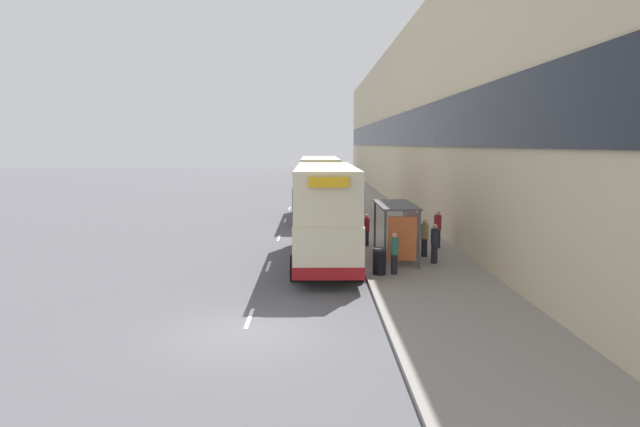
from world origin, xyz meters
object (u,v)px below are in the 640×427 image
pedestrian_4 (394,253)px  bus_shelter (401,222)px  pedestrian_3 (435,243)px  pedestrian_at_shelter (366,230)px  double_decker_bus_ahead (320,186)px  car_0 (317,174)px  double_decker_bus_near (325,212)px  pedestrian_2 (437,229)px  litter_bin (379,261)px  pedestrian_1 (425,237)px

pedestrian_4 → bus_shelter: bearing=76.6°
pedestrian_3 → pedestrian_at_shelter: bearing=120.5°
double_decker_bus_ahead → pedestrian_4: (2.74, -18.16, -1.30)m
double_decker_bus_ahead → car_0: size_ratio=2.71×
double_decker_bus_ahead → pedestrian_3: bearing=-73.6°
bus_shelter → car_0: 59.19m
double_decker_bus_near → car_0: 58.95m
pedestrian_2 → litter_bin: pedestrian_2 is taller
bus_shelter → litter_bin: bus_shelter is taller
pedestrian_at_shelter → litter_bin: pedestrian_at_shelter is taller
bus_shelter → litter_bin: 3.17m
pedestrian_at_shelter → pedestrian_4: pedestrian_4 is taller
pedestrian_3 → pedestrian_4: size_ratio=1.04×
double_decker_bus_near → pedestrian_3: (4.69, -0.79, -1.27)m
bus_shelter → pedestrian_at_shelter: size_ratio=2.59×
pedestrian_at_shelter → pedestrian_3: (2.53, -4.31, 0.05)m
double_decker_bus_near → pedestrian_4: bearing=-46.4°
double_decker_bus_ahead → pedestrian_1: 15.41m
double_decker_bus_ahead → pedestrian_1: (4.61, -14.65, -1.26)m
pedestrian_4 → double_decker_bus_near: bearing=133.6°
pedestrian_4 → litter_bin: 0.67m
double_decker_bus_ahead → pedestrian_4: double_decker_bus_ahead is taller
pedestrian_at_shelter → bus_shelter: bearing=-72.7°
double_decker_bus_ahead → bus_shelter: bearing=-77.8°
bus_shelter → double_decker_bus_near: double_decker_bus_near is taller
car_0 → bus_shelter: bearing=-86.9°
car_0 → pedestrian_2: (5.51, -56.02, 0.19)m
pedestrian_2 → pedestrian_1: bearing=-115.9°
pedestrian_4 → litter_bin: pedestrian_4 is taller
pedestrian_4 → pedestrian_2: bearing=62.7°
litter_bin → pedestrian_3: bearing=38.1°
bus_shelter → litter_bin: size_ratio=4.00×
pedestrian_at_shelter → pedestrian_4: bearing=-85.3°
double_decker_bus_ahead → pedestrian_1: bearing=-72.5°
litter_bin → pedestrian_at_shelter: bearing=89.3°
pedestrian_1 → pedestrian_3: size_ratio=1.01×
pedestrian_at_shelter → double_decker_bus_near: bearing=-121.4°
pedestrian_1 → pedestrian_at_shelter: bearing=130.4°
bus_shelter → pedestrian_at_shelter: (-1.15, 3.69, -0.91)m
car_0 → pedestrian_3: 59.89m
double_decker_bus_ahead → litter_bin: size_ratio=10.62×
pedestrian_1 → pedestrian_4: 3.98m
pedestrian_4 → double_decker_bus_ahead: bearing=98.6°
bus_shelter → car_0: bus_shelter is taller
car_0 → litter_bin: (1.97, -61.76, -0.23)m
double_decker_bus_ahead → litter_bin: (2.14, -18.19, -1.62)m
pedestrian_2 → double_decker_bus_ahead: bearing=114.5°
pedestrian_at_shelter → pedestrian_4: (0.52, -6.32, 0.01)m
bus_shelter → litter_bin: bearing=-114.6°
pedestrian_at_shelter → litter_bin: 6.36m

